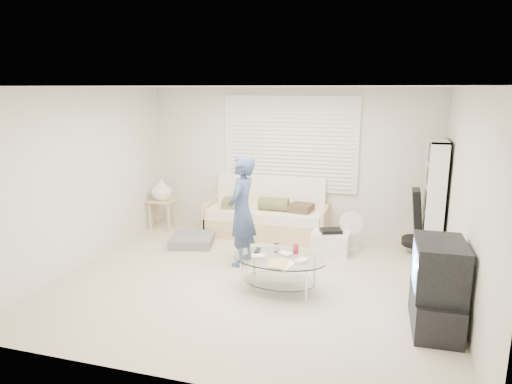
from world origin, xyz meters
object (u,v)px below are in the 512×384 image
(futon_sofa, at_px, (267,216))
(bookshelf, at_px, (434,198))
(coffee_table, at_px, (279,264))
(tv_unit, at_px, (437,287))

(futon_sofa, height_order, bookshelf, bookshelf)
(bookshelf, height_order, coffee_table, bookshelf)
(futon_sofa, relative_size, tv_unit, 2.15)
(bookshelf, relative_size, tv_unit, 1.82)
(futon_sofa, bearing_deg, bookshelf, -4.07)
(bookshelf, bearing_deg, futon_sofa, 175.93)
(bookshelf, distance_m, tv_unit, 2.39)
(bookshelf, bearing_deg, coffee_table, -134.74)
(tv_unit, relative_size, coffee_table, 0.79)
(futon_sofa, distance_m, coffee_table, 2.24)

